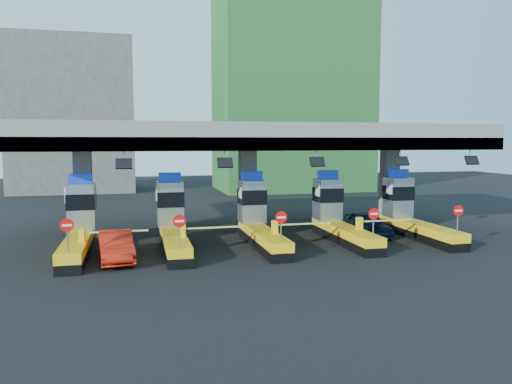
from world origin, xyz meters
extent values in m
plane|color=black|center=(0.00, 0.00, 0.00)|extent=(120.00, 120.00, 0.00)
cube|color=slate|center=(0.00, 3.00, 6.25)|extent=(28.00, 12.00, 1.50)
cube|color=#4C4C49|center=(0.00, -2.70, 5.85)|extent=(28.00, 0.60, 0.70)
cube|color=slate|center=(-10.00, 3.00, 2.75)|extent=(1.00, 1.00, 5.50)
cube|color=slate|center=(0.00, 3.00, 2.75)|extent=(1.00, 1.00, 5.50)
cube|color=slate|center=(10.00, 3.00, 2.75)|extent=(1.00, 1.00, 5.50)
cylinder|color=slate|center=(-7.50, -2.70, 5.25)|extent=(0.06, 0.06, 0.50)
cube|color=black|center=(-7.50, -2.90, 4.90)|extent=(0.80, 0.38, 0.54)
cylinder|color=slate|center=(-2.50, -2.70, 5.25)|extent=(0.06, 0.06, 0.50)
cube|color=black|center=(-2.50, -2.90, 4.90)|extent=(0.80, 0.38, 0.54)
cylinder|color=slate|center=(2.50, -2.70, 5.25)|extent=(0.06, 0.06, 0.50)
cube|color=black|center=(2.50, -2.90, 4.90)|extent=(0.80, 0.38, 0.54)
cylinder|color=slate|center=(7.50, -2.70, 5.25)|extent=(0.06, 0.06, 0.50)
cube|color=black|center=(7.50, -2.90, 4.90)|extent=(0.80, 0.38, 0.54)
cylinder|color=slate|center=(12.00, -2.70, 5.25)|extent=(0.06, 0.06, 0.50)
cube|color=black|center=(12.00, -2.90, 4.90)|extent=(0.80, 0.38, 0.54)
cube|color=black|center=(-10.00, -1.00, 0.25)|extent=(1.20, 8.00, 0.50)
cube|color=#E5B70C|center=(-10.00, -1.00, 0.75)|extent=(1.20, 8.00, 0.50)
cube|color=#9EA3A8|center=(-10.00, 1.80, 2.30)|extent=(1.50, 1.50, 2.60)
cube|color=black|center=(-10.00, 1.78, 2.60)|extent=(1.56, 1.56, 0.90)
cube|color=#0C2DBF|center=(-10.00, 1.80, 3.88)|extent=(1.30, 0.35, 0.55)
cube|color=white|center=(-10.80, 1.50, 3.00)|extent=(0.06, 0.70, 0.90)
cylinder|color=slate|center=(-10.00, -4.60, 1.65)|extent=(0.07, 0.07, 1.30)
cylinder|color=red|center=(-10.00, -4.63, 2.25)|extent=(0.60, 0.04, 0.60)
cube|color=white|center=(-10.00, -4.65, 2.25)|extent=(0.42, 0.02, 0.10)
cube|color=#E5B70C|center=(-9.65, -2.20, 1.35)|extent=(0.30, 0.35, 0.70)
cube|color=white|center=(-8.00, -2.20, 1.45)|extent=(3.20, 0.08, 0.08)
cube|color=black|center=(-5.00, -1.00, 0.25)|extent=(1.20, 8.00, 0.50)
cube|color=#E5B70C|center=(-5.00, -1.00, 0.75)|extent=(1.20, 8.00, 0.50)
cube|color=#9EA3A8|center=(-5.00, 1.80, 2.30)|extent=(1.50, 1.50, 2.60)
cube|color=black|center=(-5.00, 1.78, 2.60)|extent=(1.56, 1.56, 0.90)
cube|color=#0C2DBF|center=(-5.00, 1.80, 3.88)|extent=(1.30, 0.35, 0.55)
cube|color=white|center=(-5.80, 1.50, 3.00)|extent=(0.06, 0.70, 0.90)
cylinder|color=slate|center=(-5.00, -4.60, 1.65)|extent=(0.07, 0.07, 1.30)
cylinder|color=red|center=(-5.00, -4.63, 2.25)|extent=(0.60, 0.04, 0.60)
cube|color=white|center=(-5.00, -4.65, 2.25)|extent=(0.42, 0.02, 0.10)
cube|color=#E5B70C|center=(-4.65, -2.20, 1.35)|extent=(0.30, 0.35, 0.70)
cube|color=white|center=(-3.00, -2.20, 1.45)|extent=(3.20, 0.08, 0.08)
cube|color=black|center=(0.00, -1.00, 0.25)|extent=(1.20, 8.00, 0.50)
cube|color=#E5B70C|center=(0.00, -1.00, 0.75)|extent=(1.20, 8.00, 0.50)
cube|color=#9EA3A8|center=(0.00, 1.80, 2.30)|extent=(1.50, 1.50, 2.60)
cube|color=black|center=(0.00, 1.78, 2.60)|extent=(1.56, 1.56, 0.90)
cube|color=#0C2DBF|center=(0.00, 1.80, 3.88)|extent=(1.30, 0.35, 0.55)
cube|color=white|center=(-0.80, 1.50, 3.00)|extent=(0.06, 0.70, 0.90)
cylinder|color=slate|center=(0.00, -4.60, 1.65)|extent=(0.07, 0.07, 1.30)
cylinder|color=red|center=(0.00, -4.63, 2.25)|extent=(0.60, 0.04, 0.60)
cube|color=white|center=(0.00, -4.65, 2.25)|extent=(0.42, 0.02, 0.10)
cube|color=#E5B70C|center=(0.35, -2.20, 1.35)|extent=(0.30, 0.35, 0.70)
cube|color=white|center=(2.00, -2.20, 1.45)|extent=(3.20, 0.08, 0.08)
cube|color=black|center=(5.00, -1.00, 0.25)|extent=(1.20, 8.00, 0.50)
cube|color=#E5B70C|center=(5.00, -1.00, 0.75)|extent=(1.20, 8.00, 0.50)
cube|color=#9EA3A8|center=(5.00, 1.80, 2.30)|extent=(1.50, 1.50, 2.60)
cube|color=black|center=(5.00, 1.78, 2.60)|extent=(1.56, 1.56, 0.90)
cube|color=#0C2DBF|center=(5.00, 1.80, 3.88)|extent=(1.30, 0.35, 0.55)
cube|color=white|center=(4.20, 1.50, 3.00)|extent=(0.06, 0.70, 0.90)
cylinder|color=slate|center=(5.00, -4.60, 1.65)|extent=(0.07, 0.07, 1.30)
cylinder|color=red|center=(5.00, -4.63, 2.25)|extent=(0.60, 0.04, 0.60)
cube|color=white|center=(5.00, -4.65, 2.25)|extent=(0.42, 0.02, 0.10)
cube|color=#E5B70C|center=(5.35, -2.20, 1.35)|extent=(0.30, 0.35, 0.70)
cube|color=white|center=(7.00, -2.20, 1.45)|extent=(3.20, 0.08, 0.08)
cube|color=black|center=(10.00, -1.00, 0.25)|extent=(1.20, 8.00, 0.50)
cube|color=#E5B70C|center=(10.00, -1.00, 0.75)|extent=(1.20, 8.00, 0.50)
cube|color=#9EA3A8|center=(10.00, 1.80, 2.30)|extent=(1.50, 1.50, 2.60)
cube|color=black|center=(10.00, 1.78, 2.60)|extent=(1.56, 1.56, 0.90)
cube|color=#0C2DBF|center=(10.00, 1.80, 3.88)|extent=(1.30, 0.35, 0.55)
cube|color=white|center=(9.20, 1.50, 3.00)|extent=(0.06, 0.70, 0.90)
cylinder|color=slate|center=(10.00, -4.60, 1.65)|extent=(0.07, 0.07, 1.30)
cylinder|color=red|center=(10.00, -4.63, 2.25)|extent=(0.60, 0.04, 0.60)
cube|color=white|center=(10.00, -4.65, 2.25)|extent=(0.42, 0.02, 0.10)
cube|color=#E5B70C|center=(10.35, -2.20, 1.35)|extent=(0.30, 0.35, 0.70)
cube|color=white|center=(12.00, -2.20, 1.45)|extent=(3.20, 0.08, 0.08)
cube|color=#1E5926|center=(12.00, 32.00, 14.00)|extent=(18.00, 12.00, 28.00)
cube|color=#4C4C49|center=(-14.00, 36.00, 9.00)|extent=(14.00, 10.00, 18.00)
imported|color=black|center=(7.30, 0.74, 0.76)|extent=(1.83, 4.48, 1.52)
imported|color=red|center=(-8.01, -2.50, 0.75)|extent=(2.05, 4.67, 1.49)
camera|label=1|loc=(-6.95, -28.04, 5.98)|focal=35.00mm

